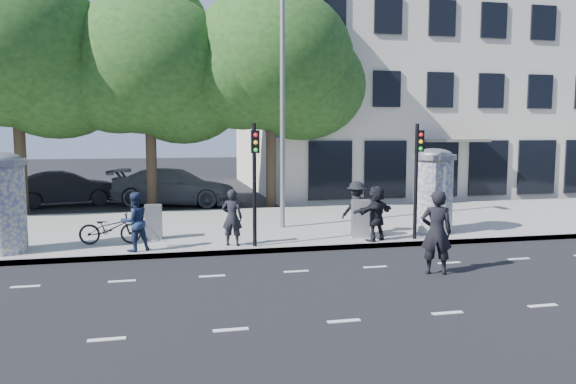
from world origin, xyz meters
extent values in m
plane|color=black|center=(0.00, 0.00, 0.00)|extent=(120.00, 120.00, 0.00)
cube|color=gray|center=(0.00, 7.50, 0.07)|extent=(40.00, 8.00, 0.15)
cube|color=slate|center=(0.00, 3.55, 0.07)|extent=(40.00, 0.10, 0.16)
cube|color=silver|center=(0.00, -2.20, 0.00)|extent=(32.00, 0.12, 0.01)
cube|color=silver|center=(0.00, 1.40, 0.00)|extent=(32.00, 0.12, 0.01)
cylinder|color=beige|center=(-7.20, 4.50, 1.30)|extent=(1.20, 1.20, 2.30)
cylinder|color=beige|center=(5.20, 4.70, 1.30)|extent=(1.20, 1.20, 2.30)
cylinder|color=slate|center=(5.20, 4.70, 2.53)|extent=(1.36, 1.36, 0.16)
ellipsoid|color=slate|center=(5.20, 4.70, 2.61)|extent=(1.10, 1.10, 0.38)
cylinder|color=black|center=(-0.60, 3.85, 1.85)|extent=(0.11, 0.11, 3.40)
cube|color=black|center=(-0.60, 3.67, 3.05)|extent=(0.22, 0.14, 0.62)
cylinder|color=black|center=(4.20, 3.85, 1.85)|extent=(0.11, 0.11, 3.40)
cube|color=black|center=(4.20, 3.67, 3.05)|extent=(0.22, 0.14, 0.62)
cylinder|color=slate|center=(0.80, 6.70, 4.15)|extent=(0.16, 0.16, 8.00)
cylinder|color=#38281C|center=(-8.50, 12.50, 2.36)|extent=(0.44, 0.44, 4.73)
ellipsoid|color=#183E16|center=(-8.50, 12.50, 6.51)|extent=(7.20, 7.20, 6.12)
cylinder|color=#38281C|center=(-3.50, 12.70, 2.21)|extent=(0.44, 0.44, 4.41)
ellipsoid|color=#183E16|center=(-3.50, 12.70, 6.08)|extent=(6.80, 6.80, 5.78)
cylinder|color=#38281C|center=(1.50, 12.30, 2.29)|extent=(0.44, 0.44, 4.59)
ellipsoid|color=#183E16|center=(1.50, 12.30, 6.32)|extent=(7.00, 7.00, 5.95)
cube|color=beige|center=(12.00, 20.00, 6.00)|extent=(20.00, 15.00, 12.00)
cube|color=black|center=(12.00, 12.45, 1.60)|extent=(18.00, 0.10, 2.60)
cube|color=#59544C|center=(10.00, 12.10, 2.90)|extent=(3.20, 0.90, 0.12)
cube|color=#194C8C|center=(2.50, 12.45, 3.20)|extent=(1.60, 0.06, 0.30)
imported|color=black|center=(-1.20, 4.06, 0.94)|extent=(0.67, 0.55, 1.59)
imported|color=#1F2D4F|center=(-3.82, 3.92, 0.94)|extent=(0.95, 0.86, 1.58)
imported|color=black|center=(2.77, 4.95, 0.97)|extent=(1.21, 0.94, 1.64)
imported|color=black|center=(2.97, 3.85, 0.96)|extent=(1.59, 1.11, 1.62)
imported|color=black|center=(3.14, 0.49, 0.99)|extent=(0.84, 0.69, 1.98)
imported|color=black|center=(-4.54, 5.04, 0.60)|extent=(0.72, 1.75, 0.90)
cube|color=slate|center=(-3.36, 5.53, 0.66)|extent=(0.51, 0.39, 1.03)
cube|color=gray|center=(2.72, 4.44, 0.72)|extent=(0.62, 0.52, 1.13)
imported|color=black|center=(-7.31, 15.32, 0.76)|extent=(2.58, 4.87, 1.52)
imported|color=slate|center=(-2.54, 14.45, 0.82)|extent=(4.07, 6.10, 1.64)
camera|label=1|loc=(-3.06, -11.32, 3.34)|focal=35.00mm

